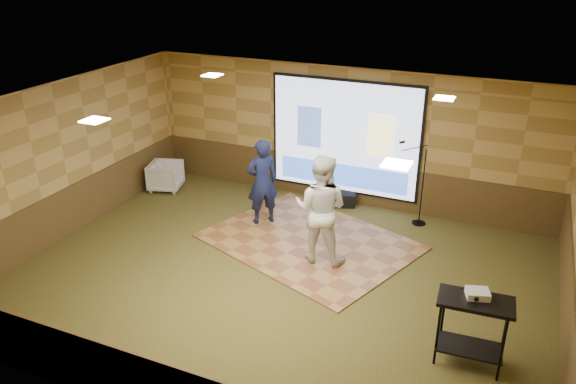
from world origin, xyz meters
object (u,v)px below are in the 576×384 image
at_px(mic_stand, 418,201).
at_px(duffel_bag, 344,199).
at_px(player_left, 262,182).
at_px(banquet_chair, 166,176).
at_px(projector, 478,294).
at_px(dance_floor, 309,242).
at_px(av_table, 473,319).
at_px(projector_screen, 344,139).
at_px(player_right, 321,209).

distance_m(mic_stand, duffel_bag, 1.68).
relative_size(player_left, banquet_chair, 2.45).
bearing_deg(duffel_bag, projector, -52.35).
relative_size(dance_floor, banquet_chair, 5.10).
height_order(av_table, mic_stand, mic_stand).
distance_m(player_left, duffel_bag, 2.09).
height_order(projector_screen, banquet_chair, projector_screen).
bearing_deg(projector, player_left, 132.12).
bearing_deg(player_left, mic_stand, 158.55).
distance_m(mic_stand, banquet_chair, 5.78).
bearing_deg(player_right, duffel_bag, -85.87).
bearing_deg(banquet_chair, projector, -131.14).
height_order(av_table, projector, projector).
relative_size(av_table, mic_stand, 0.59).
bearing_deg(av_table, dance_floor, 144.67).
distance_m(dance_floor, banquet_chair, 4.17).
distance_m(projector_screen, player_right, 2.66).
relative_size(mic_stand, duffel_bag, 3.69).
relative_size(av_table, projector, 3.48).
bearing_deg(banquet_chair, av_table, -131.63).
xyz_separation_m(player_right, mic_stand, (1.31, 2.18, -0.54)).
bearing_deg(player_left, projector, 104.71).
xyz_separation_m(dance_floor, duffel_bag, (0.09, 1.86, 0.13)).
relative_size(av_table, banquet_chair, 1.41).
distance_m(projector, banquet_chair, 8.01).
bearing_deg(dance_floor, player_left, 161.64).
xyz_separation_m(player_left, projector, (4.43, -2.62, 0.16)).
bearing_deg(player_right, dance_floor, -55.85).
height_order(projector, duffel_bag, projector).
bearing_deg(av_table, player_right, 148.09).
bearing_deg(player_left, duffel_bag, -175.88).
xyz_separation_m(player_left, duffel_bag, (1.28, 1.47, -0.77)).
bearing_deg(projector_screen, player_left, -125.08).
distance_m(dance_floor, projector, 4.08).
bearing_deg(mic_stand, banquet_chair, -163.18).
bearing_deg(duffel_bag, player_left, -131.16).
bearing_deg(player_left, player_right, 105.10).
bearing_deg(projector_screen, projector, -52.55).
height_order(dance_floor, av_table, av_table).
xyz_separation_m(player_right, av_table, (2.83, -1.76, -0.30)).
relative_size(projector_screen, duffel_bag, 7.03).
xyz_separation_m(player_right, banquet_chair, (-4.44, 1.59, -0.70)).
height_order(projector_screen, dance_floor, projector_screen).
relative_size(player_left, duffel_bag, 3.77).
bearing_deg(projector, projector_screen, 110.15).
relative_size(dance_floor, duffel_bag, 7.87).
distance_m(projector_screen, dance_floor, 2.51).
height_order(projector_screen, duffel_bag, projector_screen).
distance_m(dance_floor, player_right, 1.22).
xyz_separation_m(projector, mic_stand, (-1.52, 3.87, -0.58)).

